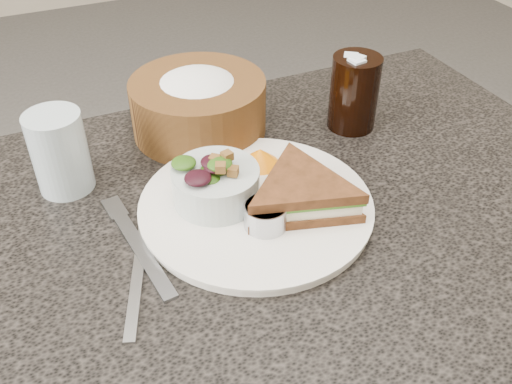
{
  "coord_description": "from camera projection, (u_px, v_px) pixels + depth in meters",
  "views": [
    {
      "loc": [
        -0.23,
        -0.49,
        1.23
      ],
      "look_at": [
        -0.0,
        0.03,
        0.78
      ],
      "focal_mm": 40.0,
      "sensor_mm": 36.0,
      "label": 1
    }
  ],
  "objects": [
    {
      "name": "knife",
      "position": [
        138.0,
        274.0,
        0.65
      ],
      "size": [
        0.08,
        0.19,
        0.0
      ],
      "primitive_type": "cube",
      "rotation": [
        0.0,
        0.0,
        -0.35
      ],
      "color": "#979899",
      "rests_on": "dining_table"
    },
    {
      "name": "water_glass",
      "position": [
        60.0,
        152.0,
        0.75
      ],
      "size": [
        0.09,
        0.09,
        0.11
      ],
      "primitive_type": "cylinder",
      "rotation": [
        0.0,
        0.0,
        0.23
      ],
      "color": "#A7B9BF",
      "rests_on": "dining_table"
    },
    {
      "name": "dinner_plate",
      "position": [
        256.0,
        206.0,
        0.74
      ],
      "size": [
        0.3,
        0.3,
        0.01
      ],
      "primitive_type": "cylinder",
      "color": "silver",
      "rests_on": "dining_table"
    },
    {
      "name": "sandwich",
      "position": [
        301.0,
        194.0,
        0.71
      ],
      "size": [
        0.21,
        0.21,
        0.05
      ],
      "primitive_type": null,
      "rotation": [
        0.0,
        0.0,
        -0.28
      ],
      "color": "brown",
      "rests_on": "dinner_plate"
    },
    {
      "name": "orange_wedge",
      "position": [
        260.0,
        157.0,
        0.79
      ],
      "size": [
        0.07,
        0.07,
        0.03
      ],
      "primitive_type": "cone",
      "rotation": [
        0.0,
        0.0,
        0.35
      ],
      "color": "orange",
      "rests_on": "dinner_plate"
    },
    {
      "name": "fork",
      "position": [
        141.0,
        250.0,
        0.68
      ],
      "size": [
        0.04,
        0.18,
        0.0
      ],
      "primitive_type": "cube",
      "rotation": [
        0.0,
        0.0,
        0.11
      ],
      "color": "gray",
      "rests_on": "dining_table"
    },
    {
      "name": "bread_basket",
      "position": [
        198.0,
        97.0,
        0.86
      ],
      "size": [
        0.26,
        0.26,
        0.12
      ],
      "primitive_type": null,
      "rotation": [
        0.0,
        0.0,
        0.31
      ],
      "color": "brown",
      "rests_on": "dining_table"
    },
    {
      "name": "cola_glass",
      "position": [
        354.0,
        89.0,
        0.87
      ],
      "size": [
        0.09,
        0.09,
        0.13
      ],
      "primitive_type": null,
      "rotation": [
        0.0,
        0.0,
        -0.24
      ],
      "color": "black",
      "rests_on": "dining_table"
    },
    {
      "name": "salad_bowl",
      "position": [
        216.0,
        180.0,
        0.72
      ],
      "size": [
        0.14,
        0.14,
        0.06
      ],
      "primitive_type": null,
      "rotation": [
        0.0,
        0.0,
        0.31
      ],
      "color": "#ACB9B4",
      "rests_on": "dinner_plate"
    },
    {
      "name": "dressing_ramekin",
      "position": [
        266.0,
        216.0,
        0.69
      ],
      "size": [
        0.06,
        0.06,
        0.03
      ],
      "primitive_type": "cylinder",
      "rotation": [
        0.0,
        0.0,
        -0.2
      ],
      "color": "#AAACB5",
      "rests_on": "dinner_plate"
    }
  ]
}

